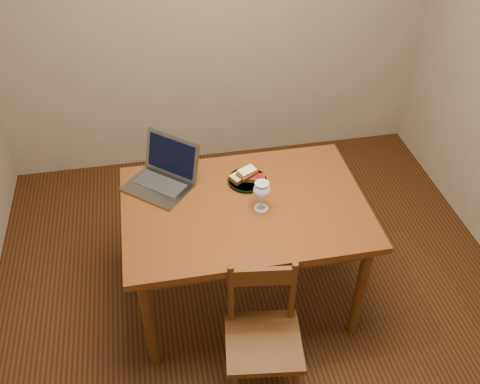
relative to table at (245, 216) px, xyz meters
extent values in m
cube|color=black|center=(0.06, -0.10, -0.66)|extent=(3.20, 3.20, 0.02)
cube|color=#4A260C|center=(0.00, 0.00, 0.07)|extent=(1.30, 0.90, 0.04)
cylinder|color=#45280E|center=(-0.57, -0.37, -0.30)|extent=(0.06, 0.06, 0.70)
cylinder|color=#45280E|center=(0.57, -0.37, -0.30)|extent=(0.06, 0.06, 0.70)
cylinder|color=#45280E|center=(-0.57, 0.37, -0.30)|extent=(0.06, 0.06, 0.70)
cylinder|color=#45280E|center=(0.57, 0.37, -0.30)|extent=(0.06, 0.06, 0.70)
cube|color=#45280E|center=(-0.03, -0.62, -0.28)|extent=(0.41, 0.40, 0.04)
cube|color=#45280E|center=(-0.01, -0.48, 0.05)|extent=(0.30, 0.06, 0.11)
cylinder|color=black|center=(0.05, 0.19, 0.09)|extent=(0.22, 0.22, 0.02)
cube|color=slate|center=(-0.45, 0.22, 0.09)|extent=(0.41, 0.40, 0.02)
cube|color=slate|center=(-0.35, 0.34, 0.22)|extent=(0.31, 0.28, 0.23)
cube|color=black|center=(-0.35, 0.34, 0.22)|extent=(0.26, 0.24, 0.19)
camera|label=1|loc=(-0.42, -2.09, 1.97)|focal=40.00mm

